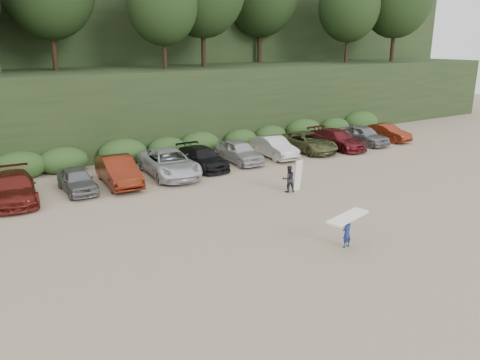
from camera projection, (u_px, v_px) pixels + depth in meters
ground at (267, 224)px, 21.64m from camera, size 120.00×120.00×0.00m
hillside_backdrop at (60, 9)px, 47.33m from camera, size 90.00×41.50×28.00m
parked_cars at (185, 161)px, 29.83m from camera, size 39.18×6.17×1.64m
child_surfer at (347, 226)px, 18.98m from camera, size 2.36×1.19×1.36m
adult_surfer at (289, 179)px, 26.02m from camera, size 1.23×0.74×1.79m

